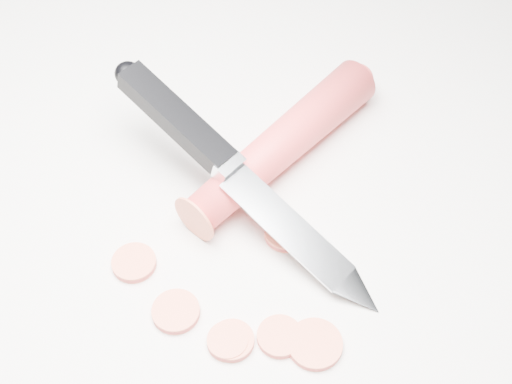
{
  "coord_description": "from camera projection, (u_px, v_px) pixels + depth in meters",
  "views": [
    {
      "loc": [
        0.03,
        -0.33,
        0.47
      ],
      "look_at": [
        0.01,
        0.02,
        0.02
      ],
      "focal_mm": 50.0,
      "sensor_mm": 36.0,
      "label": 1
    }
  ],
  "objects": [
    {
      "name": "carrot_slice_2",
      "position": [
        285.0,
        234.0,
        0.57
      ],
      "size": [
        0.03,
        0.03,
        0.01
      ],
      "primitive_type": "cylinder",
      "color": "#F46744",
      "rests_on": "ground"
    },
    {
      "name": "carrot_slice_4",
      "position": [
        315.0,
        344.0,
        0.51
      ],
      "size": [
        0.04,
        0.04,
        0.01
      ],
      "primitive_type": "cylinder",
      "color": "#F46744",
      "rests_on": "ground"
    },
    {
      "name": "carrot_slice_1",
      "position": [
        280.0,
        337.0,
        0.51
      ],
      "size": [
        0.03,
        0.03,
        0.01
      ],
      "primitive_type": "cylinder",
      "color": "#F46744",
      "rests_on": "ground"
    },
    {
      "name": "kitchen_knife",
      "position": [
        244.0,
        178.0,
        0.55
      ],
      "size": [
        0.23,
        0.2,
        0.08
      ],
      "primitive_type": null,
      "color": "silver",
      "rests_on": "ground"
    },
    {
      "name": "carrot_slice_3",
      "position": [
        228.0,
        341.0,
        0.51
      ],
      "size": [
        0.03,
        0.03,
        0.01
      ],
      "primitive_type": "cylinder",
      "color": "#F46744",
      "rests_on": "ground"
    },
    {
      "name": "carrot",
      "position": [
        282.0,
        144.0,
        0.6
      ],
      "size": [
        0.16,
        0.19,
        0.04
      ],
      "primitive_type": "cylinder",
      "rotation": [
        1.57,
        0.0,
        -0.69
      ],
      "color": "red",
      "rests_on": "ground"
    },
    {
      "name": "carrot_slice_6",
      "position": [
        232.0,
        341.0,
        0.51
      ],
      "size": [
        0.03,
        0.03,
        0.01
      ],
      "primitive_type": "cylinder",
      "color": "#F46744",
      "rests_on": "ground"
    },
    {
      "name": "carrot_slice_0",
      "position": [
        176.0,
        312.0,
        0.52
      ],
      "size": [
        0.04,
        0.04,
        0.01
      ],
      "primitive_type": "cylinder",
      "color": "#F46744",
      "rests_on": "ground"
    },
    {
      "name": "carrot_slice_5",
      "position": [
        134.0,
        263.0,
        0.55
      ],
      "size": [
        0.03,
        0.03,
        0.01
      ],
      "primitive_type": "cylinder",
      "color": "#F46744",
      "rests_on": "ground"
    },
    {
      "name": "ground",
      "position": [
        237.0,
        225.0,
        0.58
      ],
      "size": [
        2.4,
        2.4,
        0.0
      ],
      "primitive_type": "plane",
      "color": "silver",
      "rests_on": "ground"
    }
  ]
}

